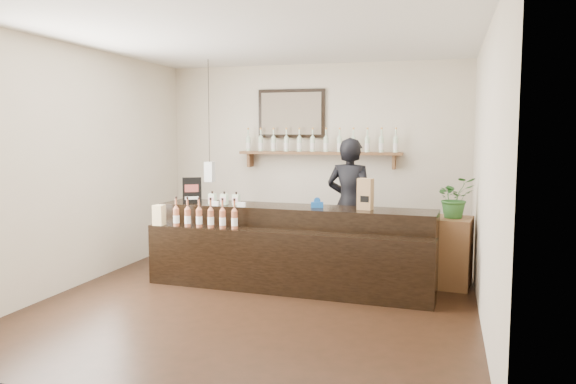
% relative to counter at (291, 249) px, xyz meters
% --- Properties ---
extents(ground, '(5.00, 5.00, 0.00)m').
position_rel_counter_xyz_m(ground, '(-0.16, -0.58, -0.44)').
color(ground, black).
rests_on(ground, ground).
extents(room_shell, '(5.00, 5.00, 5.00)m').
position_rel_counter_xyz_m(room_shell, '(-0.16, -0.58, 1.27)').
color(room_shell, beige).
rests_on(room_shell, ground).
extents(back_wall_decor, '(2.66, 0.96, 1.69)m').
position_rel_counter_xyz_m(back_wall_decor, '(-0.31, 1.80, 1.32)').
color(back_wall_decor, '#58331E').
rests_on(back_wall_decor, ground).
extents(counter, '(3.34, 1.07, 1.08)m').
position_rel_counter_xyz_m(counter, '(0.00, 0.00, 0.00)').
color(counter, black).
rests_on(counter, ground).
extents(promo_sign, '(0.21, 0.13, 0.32)m').
position_rel_counter_xyz_m(promo_sign, '(-1.27, 0.05, 0.65)').
color(promo_sign, black).
rests_on(promo_sign, counter).
extents(paper_bag, '(0.18, 0.15, 0.36)m').
position_rel_counter_xyz_m(paper_bag, '(0.86, 0.07, 0.67)').
color(paper_bag, '#99734A').
rests_on(paper_bag, counter).
extents(tape_dispenser, '(0.15, 0.09, 0.12)m').
position_rel_counter_xyz_m(tape_dispenser, '(0.29, 0.09, 0.54)').
color(tape_dispenser, '#16509F').
rests_on(tape_dispenser, counter).
extents(side_cabinet, '(0.47, 0.60, 0.81)m').
position_rel_counter_xyz_m(side_cabinet, '(1.84, 0.50, -0.03)').
color(side_cabinet, '#58331E').
rests_on(side_cabinet, ground).
extents(potted_plant, '(0.55, 0.53, 0.48)m').
position_rel_counter_xyz_m(potted_plant, '(1.84, 0.50, 0.61)').
color(potted_plant, '#2B5D25').
rests_on(potted_plant, side_cabinet).
extents(shopkeeper, '(0.79, 0.59, 1.96)m').
position_rel_counter_xyz_m(shopkeeper, '(0.53, 0.97, 0.54)').
color(shopkeeper, black).
rests_on(shopkeeper, ground).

